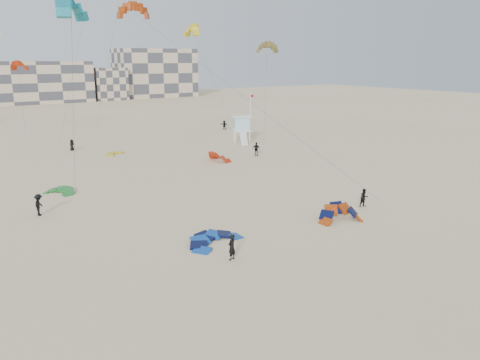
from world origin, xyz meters
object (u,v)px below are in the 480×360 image
kite_ground_blue (214,242)px  kitesurfer_main (232,247)px  lifeguard_tower_near (242,129)px  kite_ground_orange (340,221)px

kite_ground_blue → kitesurfer_main: (-0.53, -3.09, 0.85)m
kitesurfer_main → lifeguard_tower_near: (25.09, 36.27, 1.17)m
kite_ground_blue → kite_ground_orange: bearing=-26.7°
kitesurfer_main → lifeguard_tower_near: lifeguard_tower_near is taller
kite_ground_blue → lifeguard_tower_near: bearing=35.9°
kitesurfer_main → lifeguard_tower_near: 44.12m
kite_ground_blue → kitesurfer_main: size_ratio=2.40×
kite_ground_blue → kite_ground_orange: size_ratio=1.18×
kite_ground_orange → kitesurfer_main: (-11.09, -1.42, 0.85)m
kite_ground_orange → kitesurfer_main: size_ratio=2.04×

